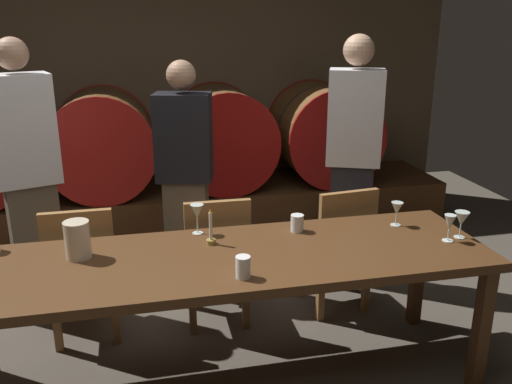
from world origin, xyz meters
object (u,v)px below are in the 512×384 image
Objects in this scene: chair_right at (339,243)px; wine_glass_center_right at (450,223)px; chair_left at (83,267)px; pitcher at (77,240)px; guest_right at (353,159)px; cup_center at (243,267)px; dining_table at (227,268)px; wine_glass_far_left at (197,212)px; candle_right at (211,234)px; wine_barrel_center_right at (221,137)px; wine_glass_center_left at (397,209)px; wine_barrel_far_right at (323,132)px; guest_left at (29,181)px; chair_center at (216,254)px; wine_barrel_center_left at (103,142)px; guest_center at (185,177)px; wine_glass_far_right at (462,219)px; cup_right at (297,223)px.

chair_right is 0.86m from wine_glass_center_right.
chair_left is 4.56× the size of pitcher.
pitcher is at bearing 95.20° from chair_left.
guest_right is 1.70m from cup_center.
wine_glass_far_left reaches higher than dining_table.
candle_right is 1.28m from wine_glass_center_right.
wine_barrel_center_right is at bearing 81.55° from dining_table.
dining_table is 1.07m from wine_glass_center_left.
wine_glass_center_left is (-0.07, -0.85, -0.08)m from guest_right.
wine_barrel_far_right is 2.74m from guest_left.
chair_left and chair_center have the same top height.
cup_center is at bearing -155.33° from wine_glass_center_left.
wine_barrel_center_left is 0.55× the size of guest_center.
wine_barrel_far_right is at bearing 89.32° from wine_glass_far_right.
wine_glass_center_left is (1.09, 0.04, 0.04)m from candle_right.
guest_left is at bearing 145.26° from wine_glass_far_left.
chair_left is at bearing 133.12° from cup_center.
guest_center is at bearing 119.97° from cup_right.
guest_right reaches higher than wine_barrel_far_right.
wine_glass_center_left is at bearing 11.06° from dining_table.
chair_left is at bearing 167.32° from wine_glass_center_left.
wine_barrel_center_right reaches higher than pitcher.
chair_right is (1.63, 0.00, 0.00)m from chair_left.
cup_right is at bearing 161.35° from wine_glass_far_right.
wine_glass_center_right is at bearing -58.35° from wine_glass_center_left.
cup_center reaches higher than cup_right.
wine_barrel_center_left reaches higher than dining_table.
dining_table is 1.51× the size of guest_left.
wine_barrel_far_right is 0.50× the size of guest_right.
wine_glass_center_left is at bearing 153.48° from guest_center.
wine_glass_far_left is (0.62, 0.19, 0.03)m from pitcher.
wine_glass_center_right is at bearing 160.57° from chair_left.
cup_right is (0.50, 0.08, -0.01)m from candle_right.
wine_glass_center_right is (1.20, -0.07, 0.17)m from dining_table.
wine_glass_far_left is (-1.43, -1.97, 0.01)m from wine_barrel_far_right.
wine_barrel_far_right reaches higher than chair_center.
guest_left is (-1.13, 0.40, 0.44)m from chair_center.
chair_right is 4.35× the size of candle_right.
chair_left is 0.60m from pitcher.
guest_left is at bearing -18.38° from chair_right.
wine_barrel_center_left reaches higher than chair_right.
wine_barrel_center_left reaches higher than wine_glass_far_right.
wine_barrel_far_right is at bearing -141.52° from chair_left.
wine_glass_far_right is at bearing -5.25° from pitcher.
dining_table is at bearing -71.21° from candle_right.
wine_glass_far_right is at bearing 162.06° from chair_left.
wine_barrel_far_right is (2.03, 0.00, 0.00)m from wine_barrel_center_left.
wine_glass_far_right is at bearing 152.96° from guest_center.
guest_center is (0.61, -1.12, -0.03)m from wine_barrel_center_left.
wine_barrel_center_left is 6.02× the size of wine_glass_far_right.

